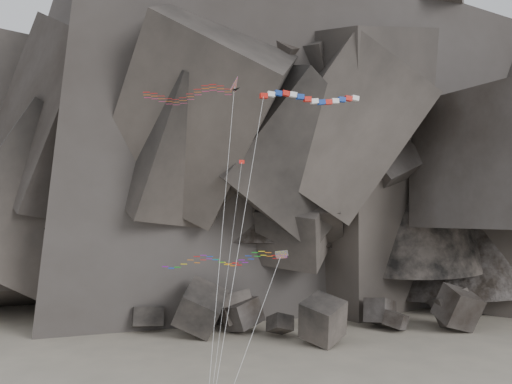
{
  "coord_description": "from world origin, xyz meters",
  "views": [
    {
      "loc": [
        2.29,
        -43.47,
        19.54
      ],
      "look_at": [
        1.16,
        6.0,
        21.23
      ],
      "focal_mm": 35.0,
      "sensor_mm": 36.0,
      "label": 1
    }
  ],
  "objects_px": {
    "pennant_kite": "(234,220)",
    "delta_kite": "(184,94)",
    "parafoil_kite": "(218,260)",
    "banner_kite": "(310,100)"
  },
  "relations": [
    {
      "from": "pennant_kite",
      "to": "delta_kite",
      "type": "bearing_deg",
      "value": 128.31
    },
    {
      "from": "parafoil_kite",
      "to": "pennant_kite",
      "type": "bearing_deg",
      "value": -33.53
    },
    {
      "from": "parafoil_kite",
      "to": "pennant_kite",
      "type": "distance_m",
      "value": 4.24
    },
    {
      "from": "banner_kite",
      "to": "parafoil_kite",
      "type": "distance_m",
      "value": 16.58
    },
    {
      "from": "banner_kite",
      "to": "parafoil_kite",
      "type": "bearing_deg",
      "value": 153.28
    },
    {
      "from": "delta_kite",
      "to": "banner_kite",
      "type": "relative_size",
      "value": 1.07
    },
    {
      "from": "delta_kite",
      "to": "banner_kite",
      "type": "distance_m",
      "value": 11.79
    },
    {
      "from": "delta_kite",
      "to": "pennant_kite",
      "type": "distance_m",
      "value": 12.89
    },
    {
      "from": "banner_kite",
      "to": "pennant_kite",
      "type": "relative_size",
      "value": 1.26
    },
    {
      "from": "delta_kite",
      "to": "pennant_kite",
      "type": "bearing_deg",
      "value": -10.76
    }
  ]
}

